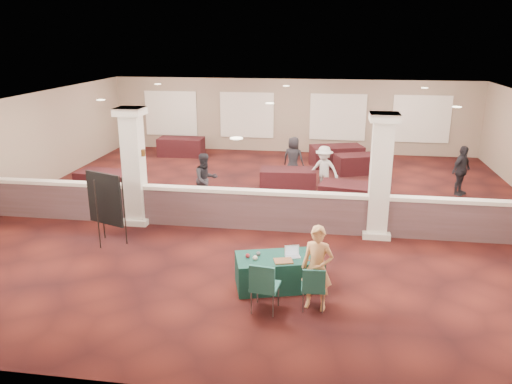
# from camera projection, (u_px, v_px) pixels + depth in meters

# --- Properties ---
(ground) EXTENTS (16.00, 16.00, 0.00)m
(ground) POSITION_uv_depth(u_px,v_px,m) (269.00, 211.00, 14.87)
(ground) COLOR #4C1813
(ground) RESTS_ON ground
(wall_back) EXTENTS (16.00, 0.04, 3.20)m
(wall_back) POSITION_uv_depth(u_px,v_px,m) (292.00, 116.00, 21.94)
(wall_back) COLOR gray
(wall_back) RESTS_ON ground
(wall_front) EXTENTS (16.00, 0.04, 3.20)m
(wall_front) POSITION_uv_depth(u_px,v_px,m) (197.00, 295.00, 6.85)
(wall_front) COLOR gray
(wall_front) RESTS_ON ground
(wall_left) EXTENTS (0.04, 16.00, 3.20)m
(wall_left) POSITION_uv_depth(u_px,v_px,m) (15.00, 149.00, 15.53)
(wall_left) COLOR gray
(wall_left) RESTS_ON ground
(ceiling) EXTENTS (16.00, 16.00, 0.02)m
(ceiling) POSITION_uv_depth(u_px,v_px,m) (270.00, 103.00, 13.91)
(ceiling) COLOR white
(ceiling) RESTS_ON wall_back
(partition_wall) EXTENTS (15.60, 0.28, 1.10)m
(partition_wall) POSITION_uv_depth(u_px,v_px,m) (262.00, 209.00, 13.29)
(partition_wall) COLOR #4E3535
(partition_wall) RESTS_ON ground
(column_left) EXTENTS (0.72, 0.72, 3.20)m
(column_left) POSITION_uv_depth(u_px,v_px,m) (134.00, 166.00, 13.46)
(column_left) COLOR white
(column_left) RESTS_ON ground
(column_right) EXTENTS (0.72, 0.72, 3.20)m
(column_right) POSITION_uv_depth(u_px,v_px,m) (380.00, 175.00, 12.54)
(column_right) COLOR white
(column_right) RESTS_ON ground
(sconce_left) EXTENTS (0.12, 0.12, 0.18)m
(sconce_left) POSITION_uv_depth(u_px,v_px,m) (123.00, 152.00, 13.39)
(sconce_left) COLOR brown
(sconce_left) RESTS_ON column_left
(sconce_right) EXTENTS (0.12, 0.12, 0.18)m
(sconce_right) POSITION_uv_depth(u_px,v_px,m) (143.00, 153.00, 13.32)
(sconce_right) COLOR brown
(sconce_right) RESTS_ON column_left
(near_table) EXTENTS (1.92, 1.32, 0.67)m
(near_table) POSITION_uv_depth(u_px,v_px,m) (279.00, 272.00, 10.30)
(near_table) COLOR #0E3635
(near_table) RESTS_ON ground
(conf_chair_main) EXTENTS (0.47, 0.47, 0.89)m
(conf_chair_main) POSITION_uv_depth(u_px,v_px,m) (313.00, 285.00, 9.36)
(conf_chair_main) COLOR #1E5750
(conf_chair_main) RESTS_ON ground
(conf_chair_side) EXTENTS (0.57, 0.57, 1.02)m
(conf_chair_side) POSITION_uv_depth(u_px,v_px,m) (264.00, 284.00, 9.25)
(conf_chair_side) COLOR #1E5750
(conf_chair_side) RESTS_ON ground
(easel_board) EXTENTS (1.04, 0.66, 1.85)m
(easel_board) POSITION_uv_depth(u_px,v_px,m) (105.00, 200.00, 12.14)
(easel_board) COLOR black
(easel_board) RESTS_ON ground
(woman) EXTENTS (0.67, 0.51, 1.66)m
(woman) POSITION_uv_depth(u_px,v_px,m) (317.00, 268.00, 9.34)
(woman) COLOR #E3A262
(woman) RESTS_ON ground
(far_table_front_left) EXTENTS (1.99, 1.20, 0.76)m
(far_table_front_left) POSITION_uv_depth(u_px,v_px,m) (106.00, 183.00, 16.33)
(far_table_front_left) COLOR black
(far_table_front_left) RESTS_ON ground
(far_table_front_center) EXTENTS (1.90, 1.05, 0.74)m
(far_table_front_center) POSITION_uv_depth(u_px,v_px,m) (288.00, 180.00, 16.68)
(far_table_front_center) COLOR black
(far_table_front_center) RESTS_ON ground
(far_table_front_right) EXTENTS (2.17, 1.38, 0.82)m
(far_table_front_right) POSITION_uv_depth(u_px,v_px,m) (354.00, 198.00, 14.74)
(far_table_front_right) COLOR black
(far_table_front_right) RESTS_ON ground
(far_table_back_left) EXTENTS (1.94, 1.01, 0.78)m
(far_table_back_left) POSITION_uv_depth(u_px,v_px,m) (181.00, 147.00, 21.55)
(far_table_back_left) COLOR black
(far_table_back_left) RESTS_ON ground
(far_table_back_center) EXTENTS (2.22, 1.57, 0.82)m
(far_table_back_center) POSITION_uv_depth(u_px,v_px,m) (337.00, 156.00, 19.85)
(far_table_back_center) COLOR black
(far_table_back_center) RESTS_ON ground
(far_table_back_right) EXTENTS (1.95, 1.43, 0.71)m
(far_table_back_right) POSITION_uv_depth(u_px,v_px,m) (359.00, 164.00, 18.83)
(far_table_back_right) COLOR black
(far_table_back_right) RESTS_ON ground
(attendee_a) EXTENTS (0.88, 0.84, 1.63)m
(attendee_a) POSITION_uv_depth(u_px,v_px,m) (206.00, 180.00, 15.10)
(attendee_a) COLOR black
(attendee_a) RESTS_ON ground
(attendee_b) EXTENTS (1.10, 0.75, 1.58)m
(attendee_b) POSITION_uv_depth(u_px,v_px,m) (324.00, 170.00, 16.30)
(attendee_b) COLOR silver
(attendee_b) RESTS_ON ground
(attendee_c) EXTENTS (0.98, 1.01, 1.62)m
(attendee_c) POSITION_uv_depth(u_px,v_px,m) (461.00, 171.00, 16.14)
(attendee_c) COLOR black
(attendee_c) RESTS_ON ground
(attendee_d) EXTENTS (0.85, 0.60, 1.56)m
(attendee_d) POSITION_uv_depth(u_px,v_px,m) (293.00, 158.00, 17.88)
(attendee_d) COLOR black
(attendee_d) RESTS_ON ground
(laptop_base) EXTENTS (0.35, 0.29, 0.02)m
(laptop_base) POSITION_uv_depth(u_px,v_px,m) (293.00, 257.00, 10.19)
(laptop_base) COLOR silver
(laptop_base) RESTS_ON near_table
(laptop_screen) EXTENTS (0.29, 0.09, 0.20)m
(laptop_screen) POSITION_uv_depth(u_px,v_px,m) (292.00, 250.00, 10.25)
(laptop_screen) COLOR silver
(laptop_screen) RESTS_ON near_table
(screen_glow) EXTENTS (0.27, 0.08, 0.17)m
(screen_glow) POSITION_uv_depth(u_px,v_px,m) (292.00, 250.00, 10.25)
(screen_glow) COLOR silver
(screen_glow) RESTS_ON near_table
(knitting) EXTENTS (0.43, 0.37, 0.03)m
(knitting) POSITION_uv_depth(u_px,v_px,m) (283.00, 261.00, 9.98)
(knitting) COLOR #AE5A1B
(knitting) RESTS_ON near_table
(yarn_cream) EXTENTS (0.10, 0.10, 0.10)m
(yarn_cream) POSITION_uv_depth(u_px,v_px,m) (255.00, 258.00, 10.03)
(yarn_cream) COLOR beige
(yarn_cream) RESTS_ON near_table
(yarn_red) EXTENTS (0.09, 0.09, 0.09)m
(yarn_red) POSITION_uv_depth(u_px,v_px,m) (248.00, 256.00, 10.15)
(yarn_red) COLOR maroon
(yarn_red) RESTS_ON near_table
(yarn_grey) EXTENTS (0.10, 0.10, 0.10)m
(yarn_grey) POSITION_uv_depth(u_px,v_px,m) (258.00, 254.00, 10.23)
(yarn_grey) COLOR #4C4C51
(yarn_grey) RESTS_ON near_table
(scissors) EXTENTS (0.11, 0.06, 0.01)m
(scissors) POSITION_uv_depth(u_px,v_px,m) (311.00, 260.00, 10.03)
(scissors) COLOR #AD2312
(scissors) RESTS_ON near_table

